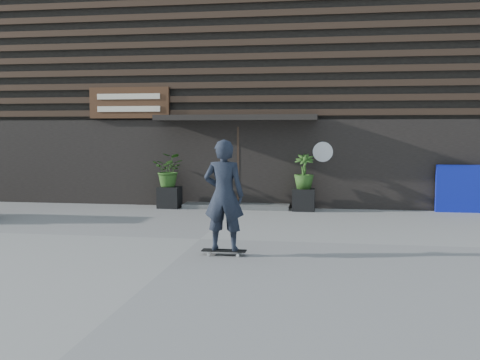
% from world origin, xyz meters
% --- Properties ---
extents(ground, '(80.00, 80.00, 0.00)m').
position_xyz_m(ground, '(0.00, 0.00, 0.00)').
color(ground, gray).
rests_on(ground, ground).
extents(entrance_step, '(3.00, 0.80, 0.12)m').
position_xyz_m(entrance_step, '(0.00, 4.60, 0.06)').
color(entrance_step, '#52524F').
rests_on(entrance_step, ground).
extents(planter_pot_left, '(0.60, 0.60, 0.60)m').
position_xyz_m(planter_pot_left, '(-1.90, 4.40, 0.30)').
color(planter_pot_left, black).
rests_on(planter_pot_left, ground).
extents(bamboo_left, '(0.86, 0.75, 0.96)m').
position_xyz_m(bamboo_left, '(-1.90, 4.40, 1.08)').
color(bamboo_left, '#2D591E').
rests_on(bamboo_left, planter_pot_left).
extents(planter_pot_right, '(0.60, 0.60, 0.60)m').
position_xyz_m(planter_pot_right, '(1.90, 4.40, 0.30)').
color(planter_pot_right, black).
rests_on(planter_pot_right, ground).
extents(bamboo_right, '(0.54, 0.54, 0.96)m').
position_xyz_m(bamboo_right, '(1.90, 4.40, 1.08)').
color(bamboo_right, '#2D591E').
rests_on(bamboo_right, planter_pot_right).
extents(blue_tarp, '(1.36, 0.13, 1.28)m').
position_xyz_m(blue_tarp, '(6.11, 4.70, 0.64)').
color(blue_tarp, '#0C17A2').
rests_on(blue_tarp, ground).
extents(building, '(18.00, 11.00, 8.00)m').
position_xyz_m(building, '(-0.00, 9.96, 3.99)').
color(building, black).
rests_on(building, ground).
extents(skateboarder, '(0.78, 0.48, 2.03)m').
position_xyz_m(skateboarder, '(0.75, -1.39, 1.06)').
color(skateboarder, black).
rests_on(skateboarder, ground).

